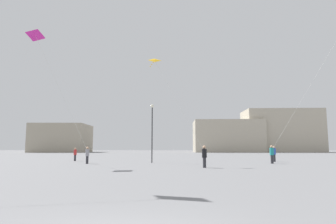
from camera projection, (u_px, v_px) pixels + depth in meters
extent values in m
cylinder|color=#2D2D33|center=(75.00, 158.00, 34.83)|extent=(0.24, 0.24, 0.73)
cylinder|color=red|center=(75.00, 152.00, 34.91)|extent=(0.35, 0.35, 0.63)
sphere|color=tan|center=(75.00, 149.00, 34.96)|extent=(0.24, 0.24, 0.24)
cylinder|color=#2D2D33|center=(272.00, 159.00, 29.45)|extent=(0.28, 0.28, 0.85)
cylinder|color=teal|center=(272.00, 152.00, 29.55)|extent=(0.41, 0.41, 0.74)
sphere|color=tan|center=(271.00, 147.00, 29.61)|extent=(0.28, 0.28, 0.28)
cylinder|color=#2D2D33|center=(87.00, 160.00, 29.08)|extent=(0.25, 0.25, 0.77)
cylinder|color=gray|center=(87.00, 153.00, 29.17)|extent=(0.37, 0.37, 0.67)
sphere|color=tan|center=(88.00, 148.00, 29.23)|extent=(0.25, 0.25, 0.25)
cylinder|color=#2D2D33|center=(204.00, 163.00, 23.57)|extent=(0.27, 0.27, 0.82)
cylinder|color=black|center=(204.00, 153.00, 23.66)|extent=(0.39, 0.39, 0.71)
sphere|color=tan|center=(204.00, 147.00, 23.72)|extent=(0.27, 0.27, 0.27)
cylinder|color=#2D2D33|center=(274.00, 158.00, 33.16)|extent=(0.27, 0.27, 0.82)
cylinder|color=#3351B7|center=(274.00, 151.00, 33.25)|extent=(0.39, 0.39, 0.71)
sphere|color=tan|center=(274.00, 147.00, 33.31)|extent=(0.27, 0.27, 0.27)
pyramid|color=yellow|center=(155.00, 60.00, 28.23)|extent=(1.04, 0.67, 0.44)
sphere|color=yellow|center=(153.00, 62.00, 28.21)|extent=(0.10, 0.10, 0.10)
sphere|color=yellow|center=(152.00, 64.00, 28.17)|extent=(0.10, 0.10, 0.10)
sphere|color=yellow|center=(150.00, 66.00, 28.12)|extent=(0.10, 0.10, 0.10)
cylinder|color=silver|center=(177.00, 102.00, 25.96)|extent=(4.43, 3.40, 8.79)
cylinder|color=silver|center=(309.00, 87.00, 26.81)|extent=(5.25, 6.81, 11.78)
pyramid|color=#D12899|center=(35.00, 35.00, 26.74)|extent=(1.30, 1.43, 0.75)
sphere|color=#D12899|center=(34.00, 37.00, 26.55)|extent=(0.10, 0.10, 0.10)
sphere|color=#D12899|center=(34.00, 39.00, 26.39)|extent=(0.10, 0.10, 0.10)
sphere|color=#D12899|center=(33.00, 40.00, 26.23)|extent=(0.10, 0.10, 0.10)
cylinder|color=silver|center=(63.00, 96.00, 27.96)|extent=(4.01, 3.95, 10.61)
cube|color=#A39984|center=(62.00, 138.00, 94.39)|extent=(17.19, 15.91, 8.98)
cube|color=#B2A893|center=(227.00, 136.00, 95.39)|extent=(21.84, 14.30, 10.25)
cube|color=#B2A893|center=(281.00, 131.00, 96.04)|extent=(23.79, 13.38, 13.80)
cylinder|color=#2D2D30|center=(152.00, 135.00, 31.19)|extent=(0.12, 0.12, 5.96)
sphere|color=#EAE5C6|center=(152.00, 106.00, 31.57)|extent=(0.36, 0.36, 0.36)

